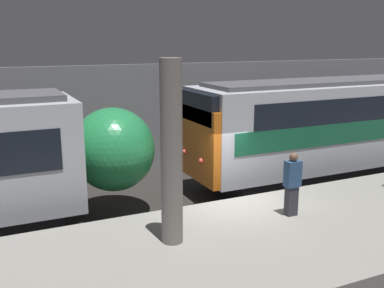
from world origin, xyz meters
TOP-DOWN VIEW (x-y plane):
  - ground_plane at (0.00, 0.00)m, footprint 120.00×120.00m
  - platform at (0.00, -2.36)m, footprint 40.00×4.72m
  - station_rear_barrier at (0.00, 6.75)m, footprint 50.00×0.15m
  - support_pillar_near at (-2.39, -1.80)m, footprint 0.45×0.45m
  - person_walking at (0.83, -1.66)m, footprint 0.38×0.24m

SIDE VIEW (x-z plane):
  - ground_plane at x=0.00m, z-range 0.00..0.00m
  - platform at x=0.00m, z-range 0.00..0.94m
  - person_walking at x=0.83m, z-range 0.97..2.56m
  - station_rear_barrier at x=0.00m, z-range 0.00..4.24m
  - support_pillar_near at x=-2.39m, z-range 0.94..4.82m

